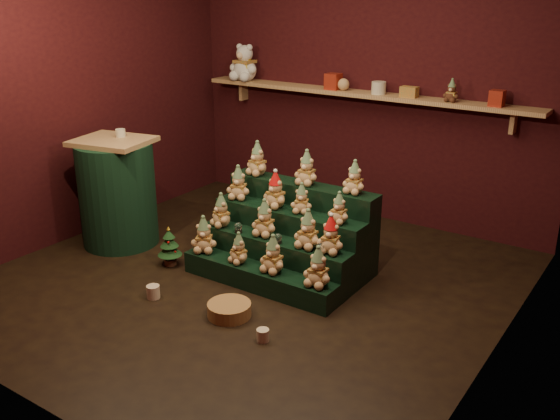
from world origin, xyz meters
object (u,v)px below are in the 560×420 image
Objects in this scene: mug_right at (263,335)px; wicker_basket at (229,310)px; snow_globe_c at (320,249)px; brown_bear at (452,91)px; snow_globe_b at (278,238)px; mini_christmas_tree at (169,246)px; riser_tier_front at (258,278)px; snow_globe_a at (238,227)px; side_table at (117,193)px; white_bear at (245,58)px; mug_left at (153,292)px.

mug_right is 0.43m from wicker_basket.
snow_globe_c is 2.03m from brown_bear.
snow_globe_c reaches higher than snow_globe_b.
brown_bear is (1.71, 1.97, 1.24)m from mini_christmas_tree.
mini_christmas_tree is 1.11× the size of wicker_basket.
brown_bear reaches higher than riser_tier_front.
brown_bear is at bearing 56.98° from snow_globe_a.
side_table is 2.04× the size of white_bear.
mini_christmas_tree reaches higher than riser_tier_front.
snow_globe_b is at bearing 48.75° from mug_left.
riser_tier_front is 0.91m from mini_christmas_tree.
side_table is at bearing -91.24° from white_bear.
snow_globe_b is 0.25× the size of wicker_basket.
brown_bear reaches higher than snow_globe_b.
mini_christmas_tree is 1.81× the size of brown_bear.
mug_right is at bearing -44.05° from snow_globe_a.
wicker_basket is (0.67, 0.11, -0.00)m from mug_left.
mug_right is at bearing -19.08° from wicker_basket.
wicker_basket is (-0.41, 0.14, 0.01)m from mug_right.
mug_left is at bearing -42.53° from side_table.
wicker_basket is (0.00, -0.65, -0.35)m from snow_globe_b.
white_bear is at bearing 125.19° from snow_globe_a.
wicker_basket is 0.66× the size of white_bear.
snow_globe_b reaches higher than wicker_basket.
snow_globe_a is 0.80m from snow_globe_c.
side_table reaches higher than snow_globe_c.
side_table is at bearing -174.64° from snow_globe_a.
snow_globe_b is 2.65m from white_bear.
wicker_basket is 2.84m from brown_bear.
mini_christmas_tree is 3.49× the size of mug_left.
snow_globe_a is at bearing 70.95° from mug_left.
snow_globe_a reaches higher than riser_tier_front.
snow_globe_c is (0.39, -0.00, 0.01)m from snow_globe_b.
snow_globe_c is at bearing 58.82° from wicker_basket.
side_table is (-1.64, 0.04, 0.41)m from riser_tier_front.
side_table is (-2.13, -0.12, 0.09)m from snow_globe_c.
riser_tier_front is 0.48m from snow_globe_a.
side_table reaches higher than mini_christmas_tree.
snow_globe_a is 0.67m from mini_christmas_tree.
white_bear is at bearing 111.01° from mug_left.
snow_globe_c is 0.87m from mug_right.
snow_globe_a is at bearing -6.09° from side_table.
snow_globe_b is at bearing -44.89° from white_bear.
white_bear is 2.47× the size of brown_bear.
snow_globe_c is 2.13m from side_table.
snow_globe_b is at bearing -7.34° from side_table.
snow_globe_a is (-0.32, 0.16, 0.32)m from riser_tier_front.
wicker_basket is at bearing 160.92° from mug_right.
wicker_basket is at bearing -57.80° from snow_globe_a.
snow_globe_b is 0.88× the size of snow_globe_c.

